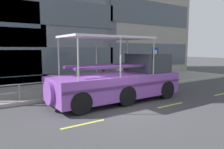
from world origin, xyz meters
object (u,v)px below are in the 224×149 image
Objects in this scene: parking_sign at (155,59)px; pedestrian_mid_left at (104,74)px; duck_tour_boat at (123,80)px; pedestrian_mid_right at (77,76)px; pedestrian_near_bow at (125,70)px.

pedestrian_mid_left is (-4.55, 0.23, -0.91)m from parking_sign.
pedestrian_mid_right is (-1.38, 2.88, 0.01)m from duck_tour_boat.
duck_tour_boat is 3.20m from pedestrian_mid_right.
pedestrian_mid_left is (0.55, 2.89, 0.01)m from duck_tour_boat.
pedestrian_near_bow is at bearing 0.50° from pedestrian_mid_left.
pedestrian_near_bow is at bearing 50.42° from duck_tour_boat.
duck_tour_boat is 2.94m from pedestrian_mid_left.
pedestrian_near_bow is 1.15× the size of pedestrian_mid_left.
duck_tour_boat is 3.77m from pedestrian_near_bow.
parking_sign is at bearing -2.93° from pedestrian_mid_left.
pedestrian_mid_left is at bearing 0.12° from pedestrian_mid_right.
parking_sign is 4.65m from pedestrian_mid_left.
pedestrian_near_bow reaches higher than pedestrian_mid_left.
parking_sign is 6.56m from pedestrian_mid_right.
parking_sign is 1.77× the size of pedestrian_mid_left.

